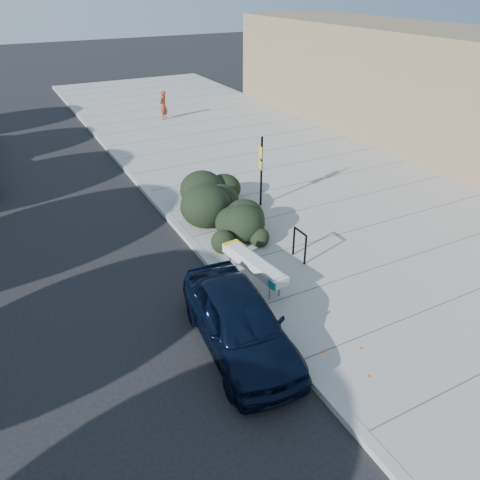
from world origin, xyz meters
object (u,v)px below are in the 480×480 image
object	(u,v)px
bench	(254,264)
sign_post	(261,167)
sedan_navy	(240,321)
pedestrian	(163,105)
bike_rack	(300,242)

from	to	relation	value
bench	sign_post	distance (m)	4.80
sign_post	sedan_navy	distance (m)	7.11
pedestrian	sign_post	bearing A→B (deg)	44.42
bench	bike_rack	size ratio (longest dim) A/B	2.57
sign_post	sedan_navy	bearing A→B (deg)	-113.67
bike_rack	sedan_navy	size ratio (longest dim) A/B	0.22
bench	bike_rack	bearing A→B (deg)	5.55
bench	bike_rack	xyz separation A→B (m)	(1.67, 0.37, 0.00)
bench	sedan_navy	size ratio (longest dim) A/B	0.58
bench	pedestrian	distance (m)	16.81
sedan_navy	sign_post	bearing A→B (deg)	61.95
sign_post	pedestrian	size ratio (longest dim) A/B	1.59
bike_rack	sign_post	size ratio (longest dim) A/B	0.37
pedestrian	sedan_navy	bearing A→B (deg)	33.93
bench	sedan_navy	bearing A→B (deg)	-133.86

